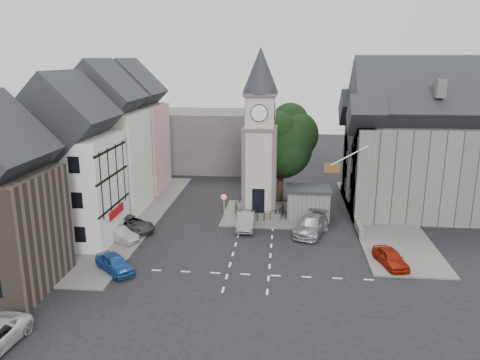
# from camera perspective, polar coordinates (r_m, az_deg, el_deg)

# --- Properties ---
(ground) EXTENTS (120.00, 120.00, 0.00)m
(ground) POSITION_cam_1_polar(r_m,az_deg,el_deg) (39.61, 1.64, -7.95)
(ground) COLOR black
(ground) RESTS_ON ground
(pavement_west) EXTENTS (6.00, 30.00, 0.14)m
(pavement_west) POSITION_cam_1_polar(r_m,az_deg,el_deg) (47.52, -13.08, -4.32)
(pavement_west) COLOR #595651
(pavement_west) RESTS_ON ground
(pavement_east) EXTENTS (6.00, 26.00, 0.14)m
(pavement_east) POSITION_cam_1_polar(r_m,az_deg,el_deg) (47.94, 16.85, -4.42)
(pavement_east) COLOR #595651
(pavement_east) RESTS_ON ground
(central_island) EXTENTS (10.00, 8.00, 0.16)m
(central_island) POSITION_cam_1_polar(r_m,az_deg,el_deg) (47.00, 4.17, -4.17)
(central_island) COLOR #595651
(central_island) RESTS_ON ground
(road_markings) EXTENTS (20.00, 8.00, 0.01)m
(road_markings) POSITION_cam_1_polar(r_m,az_deg,el_deg) (34.61, 0.99, -11.43)
(road_markings) COLOR silver
(road_markings) RESTS_ON ground
(clock_tower) EXTENTS (4.86, 4.86, 16.25)m
(clock_tower) POSITION_cam_1_polar(r_m,az_deg,el_deg) (45.10, 2.44, 5.59)
(clock_tower) COLOR #4C4944
(clock_tower) RESTS_ON ground
(stone_shelter) EXTENTS (4.30, 3.30, 3.08)m
(stone_shelter) POSITION_cam_1_polar(r_m,az_deg,el_deg) (46.11, 8.29, -2.74)
(stone_shelter) COLOR #65625D
(stone_shelter) RESTS_ON ground
(town_tree) EXTENTS (7.20, 7.20, 10.80)m
(town_tree) POSITION_cam_1_polar(r_m,az_deg,el_deg) (50.16, 5.05, 5.15)
(town_tree) COLOR black
(town_tree) RESTS_ON ground
(warning_sign_post) EXTENTS (0.70, 0.19, 2.85)m
(warning_sign_post) POSITION_cam_1_polar(r_m,az_deg,el_deg) (44.31, -1.97, -2.67)
(warning_sign_post) COLOR black
(warning_sign_post) RESTS_ON ground
(terrace_pink) EXTENTS (8.10, 7.60, 12.80)m
(terrace_pink) POSITION_cam_1_polar(r_m,az_deg,el_deg) (56.14, -13.16, 5.43)
(terrace_pink) COLOR #D89E94
(terrace_pink) RESTS_ON ground
(terrace_cream) EXTENTS (8.10, 7.60, 12.80)m
(terrace_cream) POSITION_cam_1_polar(r_m,az_deg,el_deg) (48.75, -16.13, 3.88)
(terrace_cream) COLOR beige
(terrace_cream) RESTS_ON ground
(terrace_tudor) EXTENTS (8.10, 7.60, 12.00)m
(terrace_tudor) POSITION_cam_1_polar(r_m,az_deg,el_deg) (41.66, -20.08, 1.23)
(terrace_tudor) COLOR silver
(terrace_tudor) RESTS_ON ground
(backdrop_west) EXTENTS (20.00, 10.00, 8.00)m
(backdrop_west) POSITION_cam_1_polar(r_m,az_deg,el_deg) (67.03, -6.93, 4.93)
(backdrop_west) COLOR #4C4944
(backdrop_west) RESTS_ON ground
(east_building) EXTENTS (14.40, 11.40, 12.60)m
(east_building) POSITION_cam_1_polar(r_m,az_deg,el_deg) (50.06, 20.78, 3.40)
(east_building) COLOR #65625D
(east_building) RESTS_ON ground
(east_boundary_wall) EXTENTS (0.40, 16.00, 0.90)m
(east_boundary_wall) POSITION_cam_1_polar(r_m,az_deg,el_deg) (49.23, 13.25, -3.20)
(east_boundary_wall) COLOR #65625D
(east_boundary_wall) RESTS_ON ground
(flagpole) EXTENTS (3.68, 0.10, 2.74)m
(flagpole) POSITION_cam_1_polar(r_m,az_deg,el_deg) (41.67, 13.17, 2.89)
(flagpole) COLOR white
(flagpole) RESTS_ON ground
(car_west_blue) EXTENTS (3.95, 3.81, 1.34)m
(car_west_blue) POSITION_cam_1_polar(r_m,az_deg,el_deg) (35.93, -15.02, -9.78)
(car_west_blue) COLOR #1A488F
(car_west_blue) RESTS_ON ground
(car_west_silver) EXTENTS (4.01, 2.94, 1.26)m
(car_west_silver) POSITION_cam_1_polar(r_m,az_deg,el_deg) (41.47, -14.54, -6.44)
(car_west_silver) COLOR gray
(car_west_silver) RESTS_ON ground
(car_west_grey) EXTENTS (5.37, 4.47, 1.36)m
(car_west_grey) POSITION_cam_1_polar(r_m,az_deg,el_deg) (43.57, -13.18, -5.24)
(car_west_grey) COLOR #333336
(car_west_grey) RESTS_ON ground
(car_island_silver) EXTENTS (1.62, 4.52, 1.48)m
(car_island_silver) POSITION_cam_1_polar(r_m,az_deg,el_deg) (43.19, 0.71, -4.93)
(car_island_silver) COLOR gray
(car_island_silver) RESTS_ON ground
(car_island_east) EXTENTS (3.75, 5.74, 1.55)m
(car_island_east) POSITION_cam_1_polar(r_m,az_deg,el_deg) (42.33, 8.67, -5.47)
(car_island_east) COLOR #94979B
(car_island_east) RESTS_ON ground
(car_east_red) EXTENTS (2.49, 4.15, 1.32)m
(car_east_red) POSITION_cam_1_polar(r_m,az_deg,el_deg) (37.39, 17.88, -9.01)
(car_east_red) COLOR maroon
(car_east_red) RESTS_ON ground
(pedestrian) EXTENTS (0.67, 0.46, 1.78)m
(pedestrian) POSITION_cam_1_polar(r_m,az_deg,el_deg) (45.69, 15.03, -4.14)
(pedestrian) COLOR #BBAE9A
(pedestrian) RESTS_ON ground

